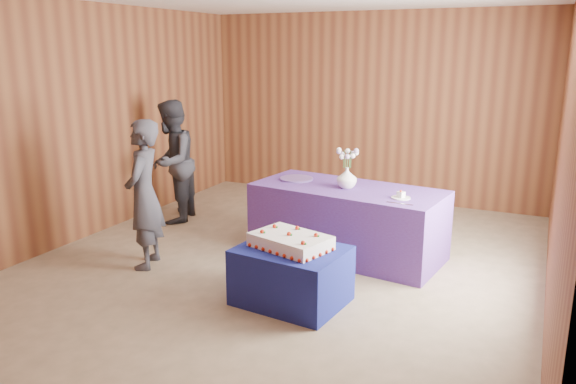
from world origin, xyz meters
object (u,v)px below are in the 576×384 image
Objects in this scene: cake_table at (291,275)px; guest_left at (144,195)px; guest_right at (172,162)px; serving_table at (347,221)px; vase at (347,178)px; sheet_cake at (291,241)px.

guest_left is at bearing -178.98° from cake_table.
guest_left is at bearing 9.15° from guest_right.
guest_left is 0.97× the size of guest_right.
cake_table is 0.45× the size of serving_table.
cake_table is 1.45m from vase.
serving_table is 2.58× the size of sheet_cake.
guest_right reaches higher than cake_table.
guest_right is at bearing -177.87° from serving_table.
sheet_cake reaches higher than cake_table.
vase is (0.04, 1.31, 0.61)m from cake_table.
vase reaches higher than serving_table.
cake_table is at bearing -91.68° from vase.
cake_table is at bearing 63.10° from guest_left.
guest_right reaches higher than serving_table.
vase is at bearing 101.96° from guest_left.
vase is (0.05, 1.30, 0.30)m from sheet_cake.
guest_left is (-1.74, -1.15, -0.10)m from vase.
cake_table is 0.31m from sheet_cake.
sheet_cake is at bearing 63.51° from guest_left.
serving_table is 2.48m from guest_right.
guest_right reaches higher than sheet_cake.
guest_right is (-2.39, 1.57, 0.53)m from cake_table.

